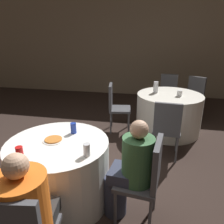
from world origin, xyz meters
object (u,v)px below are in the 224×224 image
at_px(chair_far_west, 115,104).
at_px(chair_far_north, 168,91).
at_px(table_near, 60,172).
at_px(pizza_plate_near, 53,140).
at_px(soda_can_blue, 73,128).
at_px(chair_far_south, 167,126).
at_px(bottle_far, 156,87).
at_px(person_green_jacket, 129,172).
at_px(soda_can_red, 20,153).
at_px(person_orange_shirt, 29,213).
at_px(chair_far_northeast, 194,94).
at_px(soda_can_silver, 87,150).
at_px(chair_near_east, 147,175).
at_px(table_far, 168,113).

bearing_deg(chair_far_west, chair_far_north, 129.90).
xyz_separation_m(table_near, pizza_plate_near, (-0.06, 0.03, 0.38)).
bearing_deg(soda_can_blue, chair_far_south, 38.47).
bearing_deg(bottle_far, soda_can_blue, -114.86).
bearing_deg(person_green_jacket, table_near, 90.00).
relative_size(chair_far_west, person_green_jacket, 0.83).
height_order(chair_far_north, soda_can_red, chair_far_north).
relative_size(chair_far_south, person_orange_shirt, 0.82).
bearing_deg(chair_far_northeast, chair_far_north, 16.10).
distance_m(chair_far_north, soda_can_red, 3.82).
distance_m(person_green_jacket, person_orange_shirt, 0.96).
relative_size(chair_far_west, bottle_far, 4.34).
bearing_deg(person_green_jacket, soda_can_silver, 110.39).
distance_m(table_near, person_green_jacket, 0.80).
height_order(person_green_jacket, pizza_plate_near, person_green_jacket).
distance_m(chair_near_east, soda_can_blue, 0.97).
bearing_deg(pizza_plate_near, chair_near_east, -8.29).
bearing_deg(chair_far_northeast, person_green_jacket, 104.98).
bearing_deg(table_far, pizza_plate_near, -122.28).
height_order(chair_far_northeast, chair_far_south, same).
relative_size(chair_near_east, person_orange_shirt, 0.82).
distance_m(chair_far_west, person_green_jacket, 2.14).
bearing_deg(pizza_plate_near, chair_far_west, 80.70).
xyz_separation_m(chair_far_south, chair_far_west, (-0.93, 0.87, 0.00)).
bearing_deg(pizza_plate_near, chair_far_south, 41.03).
height_order(person_orange_shirt, soda_can_silver, person_orange_shirt).
bearing_deg(soda_can_red, person_orange_shirt, -53.62).
height_order(chair_far_northeast, soda_can_silver, chair_far_northeast).
height_order(soda_can_silver, soda_can_red, same).
bearing_deg(chair_far_south, chair_far_northeast, 75.23).
bearing_deg(chair_far_south, table_far, 90.00).
bearing_deg(pizza_plate_near, person_orange_shirt, -77.70).
distance_m(table_far, soda_can_silver, 2.52).
bearing_deg(soda_can_silver, bottle_far, 75.62).
xyz_separation_m(pizza_plate_near, soda_can_silver, (0.44, -0.22, 0.05)).
bearing_deg(soda_can_red, bottle_far, 65.03).
distance_m(table_near, soda_can_red, 0.59).
distance_m(chair_far_west, soda_can_silver, 2.19).
relative_size(chair_far_north, person_orange_shirt, 0.82).
xyz_separation_m(person_green_jacket, pizza_plate_near, (-0.84, 0.13, 0.20)).
bearing_deg(chair_near_east, soda_can_silver, 104.26).
bearing_deg(person_orange_shirt, chair_far_north, 64.58).
bearing_deg(pizza_plate_near, person_green_jacket, -8.60).
bearing_deg(chair_near_east, person_orange_shirt, 136.01).
bearing_deg(chair_far_west, bottle_far, 98.32).
bearing_deg(table_far, chair_far_south, -94.47).
distance_m(chair_far_northeast, soda_can_red, 3.91).
xyz_separation_m(table_near, person_orange_shirt, (0.12, -0.79, 0.21)).
bearing_deg(soda_can_silver, chair_far_northeast, 65.37).
bearing_deg(pizza_plate_near, chair_far_northeast, 57.22).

